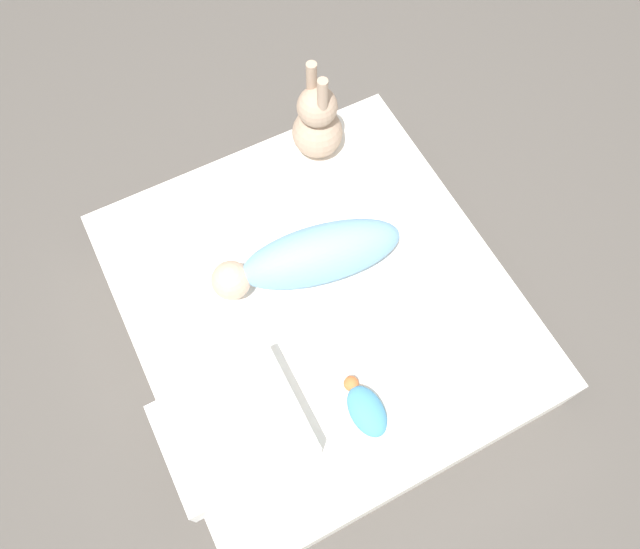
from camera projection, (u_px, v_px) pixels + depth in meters
The scene contains 6 objects.
ground_plane at pixel (319, 322), 2.00m from camera, with size 12.00×12.00×0.00m, color #514C47.
bed_mattress at pixel (319, 310), 1.91m from camera, with size 1.16×1.06×0.21m.
swaddled_baby at pixel (313, 257), 1.77m from camera, with size 0.25×0.56×0.18m.
pillow at pixel (234, 431), 1.60m from camera, with size 0.30×0.35×0.10m.
bunny_plush at pixel (317, 123), 1.93m from camera, with size 0.16×0.16×0.34m.
turtle_plush at pixel (366, 409), 1.64m from camera, with size 0.18×0.09×0.06m.
Camera 1 is at (-0.64, 0.33, 1.87)m, focal length 35.00 mm.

